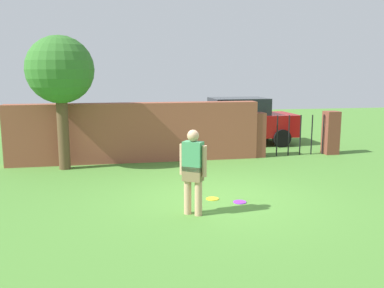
{
  "coord_description": "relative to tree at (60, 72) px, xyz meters",
  "views": [
    {
      "loc": [
        -2.2,
        -8.39,
        2.67
      ],
      "look_at": [
        -0.37,
        1.13,
        1.0
      ],
      "focal_mm": 39.47,
      "sensor_mm": 36.0,
      "label": 1
    }
  ],
  "objects": [
    {
      "name": "brick_wall",
      "position": [
        2.01,
        0.63,
        -1.79
      ],
      "size": [
        7.4,
        0.5,
        1.76
      ],
      "primitive_type": "cube",
      "color": "brown",
      "rests_on": "ground"
    },
    {
      "name": "ground_plane",
      "position": [
        3.51,
        -3.51,
        -2.67
      ],
      "size": [
        40.0,
        40.0,
        0.0
      ],
      "primitive_type": "plane",
      "color": "#4C8433"
    },
    {
      "name": "frisbee_purple",
      "position": [
        3.86,
        -3.86,
        -2.66
      ],
      "size": [
        0.27,
        0.27,
        0.02
      ],
      "primitive_type": "cylinder",
      "color": "purple",
      "rests_on": "ground"
    },
    {
      "name": "fence_gate",
      "position": [
        7.07,
        0.63,
        -1.97
      ],
      "size": [
        2.97,
        0.44,
        1.4
      ],
      "color": "brown",
      "rests_on": "ground"
    },
    {
      "name": "frisbee_yellow",
      "position": [
        3.36,
        -3.53,
        -2.66
      ],
      "size": [
        0.27,
        0.27,
        0.02
      ],
      "primitive_type": "cylinder",
      "color": "yellow",
      "rests_on": "ground"
    },
    {
      "name": "person",
      "position": [
        2.77,
        -4.4,
        -1.77
      ],
      "size": [
        0.46,
        0.38,
        1.62
      ],
      "rotation": [
        0.0,
        0.0,
        2.54
      ],
      "color": "tan",
      "rests_on": "ground"
    },
    {
      "name": "tree",
      "position": [
        0.0,
        0.0,
        0.0
      ],
      "size": [
        1.81,
        1.81,
        3.63
      ],
      "color": "brown",
      "rests_on": "ground"
    },
    {
      "name": "car",
      "position": [
        5.9,
        2.94,
        -1.8
      ],
      "size": [
        4.22,
        1.96,
        1.72
      ],
      "rotation": [
        0.0,
        0.0,
        0.01
      ],
      "color": "#A51111",
      "rests_on": "ground"
    }
  ]
}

